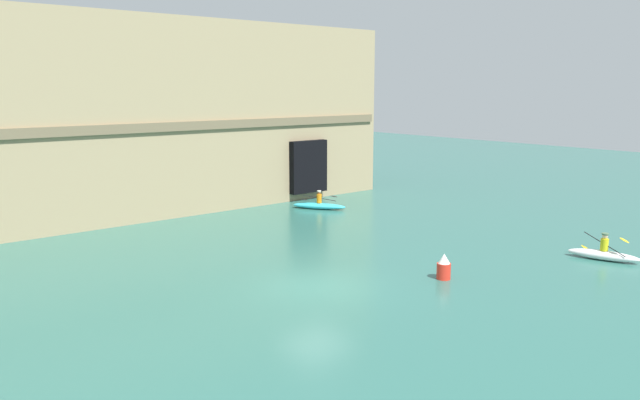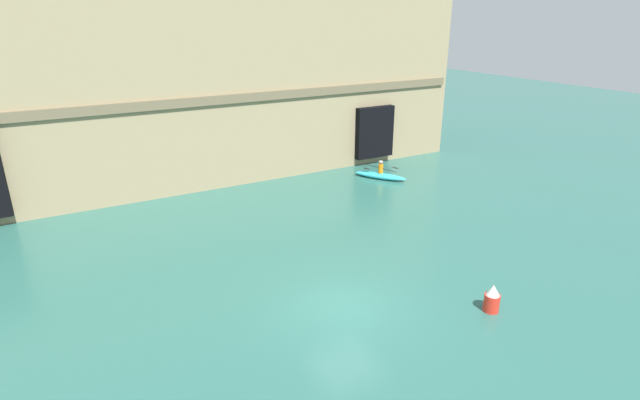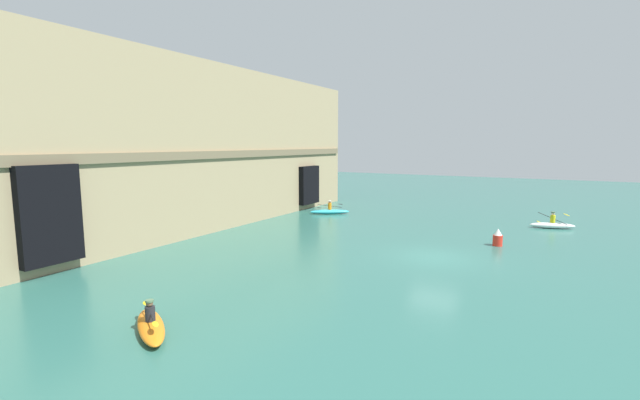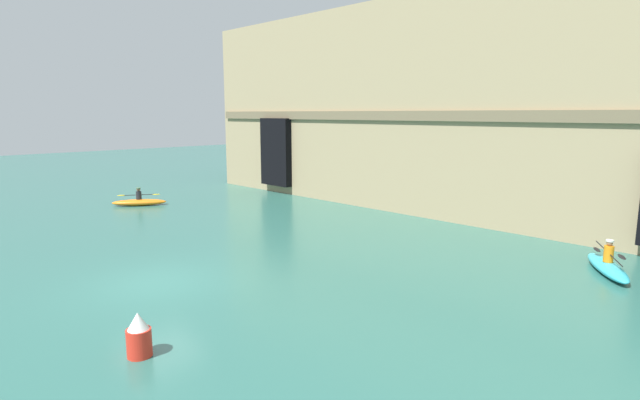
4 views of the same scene
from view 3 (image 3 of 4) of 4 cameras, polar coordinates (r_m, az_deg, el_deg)
name	(u,v)px [view 3 (image 3 of 4)]	position (r m, az deg, el deg)	size (l,w,h in m)	color
ground_plane	(435,257)	(23.69, 15.03, -7.38)	(120.00, 120.00, 0.00)	#2D665B
cliff_bluff	(179,148)	(32.65, -18.33, 6.58)	(35.59, 8.29, 11.37)	#9E8966
kayak_white	(552,225)	(34.66, 28.57, -2.91)	(1.46, 3.03, 1.20)	white
kayak_cyan	(330,211)	(36.73, 1.30, -1.50)	(2.49, 3.19, 1.15)	#33B2C6
kayak_orange	(151,325)	(15.21, -21.63, -15.27)	(2.37, 2.99, 1.07)	orange
marker_buoy	(498,238)	(27.37, 22.61, -4.68)	(0.55, 0.55, 1.03)	red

